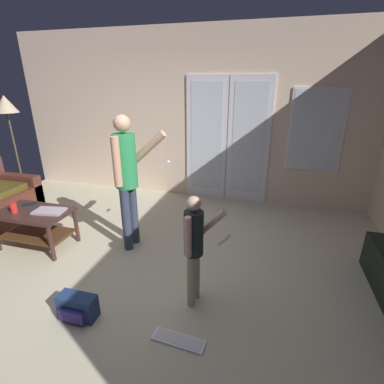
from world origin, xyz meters
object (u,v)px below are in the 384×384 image
(person_child, at_px, (195,242))
(tv_remote_black, at_px, (30,204))
(backpack, at_px, (77,307))
(loose_keyboard, at_px, (178,340))
(cup_near_edge, at_px, (14,208))
(floor_lamp, at_px, (6,109))
(person_adult, at_px, (127,172))
(laptop_closed, at_px, (49,211))
(coffee_table, at_px, (35,221))

(person_child, height_order, tv_remote_black, person_child)
(backpack, relative_size, tv_remote_black, 2.01)
(loose_keyboard, bearing_deg, cup_near_edge, 160.66)
(floor_lamp, height_order, backpack, floor_lamp)
(person_child, height_order, cup_near_edge, person_child)
(person_adult, height_order, laptop_closed, person_adult)
(person_adult, relative_size, person_child, 1.51)
(laptop_closed, relative_size, tv_remote_black, 2.08)
(coffee_table, relative_size, tv_remote_black, 5.14)
(person_child, relative_size, tv_remote_black, 6.33)
(floor_lamp, xyz_separation_m, laptop_closed, (1.69, -1.27, -1.04))
(coffee_table, xyz_separation_m, person_adult, (1.14, 0.32, 0.63))
(loose_keyboard, bearing_deg, backpack, 179.34)
(person_adult, bearing_deg, laptop_closed, -162.46)
(loose_keyboard, bearing_deg, laptop_closed, 154.15)
(backpack, bearing_deg, person_adult, 93.36)
(coffee_table, relative_size, laptop_closed, 2.48)
(person_child, xyz_separation_m, backpack, (-0.94, -0.46, -0.54))
(person_child, distance_m, floor_lamp, 4.13)
(coffee_table, bearing_deg, loose_keyboard, -22.92)
(loose_keyboard, distance_m, cup_near_edge, 2.54)
(floor_lamp, bearing_deg, coffee_table, -41.35)
(coffee_table, relative_size, floor_lamp, 0.50)
(backpack, xyz_separation_m, tv_remote_black, (-1.39, 1.04, 0.39))
(backpack, bearing_deg, coffee_table, 143.50)
(laptop_closed, height_order, tv_remote_black, laptop_closed)
(coffee_table, relative_size, cup_near_edge, 7.03)
(person_child, relative_size, floor_lamp, 0.61)
(tv_remote_black, bearing_deg, laptop_closed, -58.71)
(loose_keyboard, height_order, tv_remote_black, tv_remote_black)
(coffee_table, height_order, floor_lamp, floor_lamp)
(coffee_table, relative_size, loose_keyboard, 1.95)
(person_child, relative_size, laptop_closed, 3.05)
(coffee_table, distance_m, laptop_closed, 0.26)
(backpack, bearing_deg, floor_lamp, 140.76)
(laptop_closed, bearing_deg, person_child, -21.57)
(person_child, xyz_separation_m, loose_keyboard, (-0.01, -0.48, -0.63))
(loose_keyboard, relative_size, laptop_closed, 1.27)
(floor_lamp, height_order, laptop_closed, floor_lamp)
(backpack, relative_size, laptop_closed, 0.97)
(person_child, xyz_separation_m, floor_lamp, (-3.64, 1.74, 0.90))
(cup_near_edge, bearing_deg, loose_keyboard, -19.34)
(person_adult, xyz_separation_m, tv_remote_black, (-1.32, -0.19, -0.48))
(floor_lamp, bearing_deg, loose_keyboard, -31.35)
(backpack, relative_size, loose_keyboard, 0.76)
(floor_lamp, relative_size, loose_keyboard, 3.93)
(person_child, distance_m, loose_keyboard, 0.79)
(loose_keyboard, bearing_deg, person_adult, 129.26)
(person_child, distance_m, tv_remote_black, 2.41)
(coffee_table, bearing_deg, backpack, -36.50)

